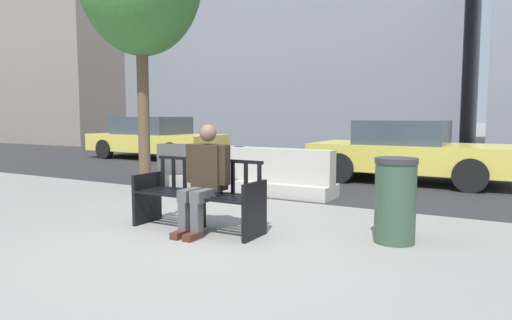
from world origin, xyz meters
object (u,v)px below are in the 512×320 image
at_px(street_bench, 198,198).
at_px(jersey_barrier_centre, 280,176).
at_px(car_sedan_mid, 155,138).
at_px(seated_person, 205,176).
at_px(trash_bin, 395,200).
at_px(jersey_barrier_left, 201,170).
at_px(car_taxi_near, 408,151).

relative_size(street_bench, jersey_barrier_centre, 0.84).
bearing_deg(car_sedan_mid, seated_person, -44.92).
bearing_deg(trash_bin, seated_person, -163.07).
xyz_separation_m(jersey_barrier_centre, jersey_barrier_left, (-1.80, 0.10, 0.00)).
bearing_deg(car_sedan_mid, car_taxi_near, -9.80).
distance_m(street_bench, jersey_barrier_left, 3.47).
distance_m(jersey_barrier_left, car_sedan_mid, 6.54).
bearing_deg(jersey_barrier_centre, car_sedan_mid, 147.47).
bearing_deg(jersey_barrier_left, car_taxi_near, 38.68).
relative_size(seated_person, car_sedan_mid, 0.28).
relative_size(car_taxi_near, trash_bin, 4.26).
xyz_separation_m(jersey_barrier_centre, trash_bin, (2.48, -2.14, 0.14)).
xyz_separation_m(car_taxi_near, trash_bin, (0.82, -5.00, -0.18)).
relative_size(street_bench, jersey_barrier_left, 0.84).
relative_size(seated_person, jersey_barrier_centre, 0.65).
height_order(jersey_barrier_centre, jersey_barrier_left, same).
relative_size(jersey_barrier_centre, jersey_barrier_left, 1.00).
bearing_deg(jersey_barrier_left, trash_bin, -27.56).
bearing_deg(seated_person, car_taxi_near, 76.96).
xyz_separation_m(jersey_barrier_centre, car_taxi_near, (1.66, 2.87, 0.32)).
height_order(street_bench, jersey_barrier_left, street_bench).
xyz_separation_m(car_taxi_near, car_sedan_mid, (-8.44, 1.46, 0.03)).
bearing_deg(jersey_barrier_left, street_bench, -54.58).
bearing_deg(jersey_barrier_centre, car_taxi_near, 59.89).
distance_m(street_bench, trash_bin, 2.35).
distance_m(street_bench, car_taxi_near, 5.79).
height_order(street_bench, car_taxi_near, car_taxi_near).
relative_size(seated_person, car_taxi_near, 0.32).
bearing_deg(street_bench, car_taxi_near, 75.48).
bearing_deg(jersey_barrier_centre, street_bench, -85.57).
xyz_separation_m(street_bench, car_taxi_near, (1.45, 5.60, 0.26)).
distance_m(seated_person, jersey_barrier_left, 3.61).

